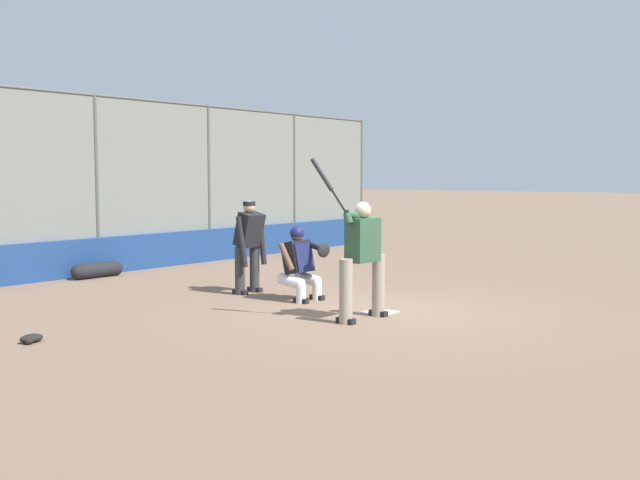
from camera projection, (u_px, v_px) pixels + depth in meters
The scene contains 10 objects.
ground_plane at pixel (380, 312), 11.21m from camera, with size 160.00×160.00×0.00m, color #7A604C.
home_plate_marker at pixel (380, 312), 11.21m from camera, with size 0.43×0.43×0.01m, color white.
backstop_fence at pixel (96, 180), 15.45m from camera, with size 18.89×0.08×3.72m.
padding_wall at pixel (101, 256), 15.53m from camera, with size 18.43×0.18×0.76m, color navy.
batter_at_plate at pixel (362, 256), 10.57m from camera, with size 1.06×0.67×2.30m.
catcher_behind_plate at pixel (301, 262), 12.24m from camera, with size 0.64×0.75×1.22m.
umpire_home at pixel (249, 244), 12.95m from camera, with size 0.66×0.41×1.61m.
spare_bat_by_padding at pixel (286, 256), 18.66m from camera, with size 0.71×0.59×0.07m.
fielding_glove_on_dirt at pixel (31, 339), 9.18m from camera, with size 0.30×0.22×0.11m.
equipment_bag_dugout_side at pixel (97, 270), 15.01m from camera, with size 1.17×0.30×0.30m.
Camera 1 is at (9.20, 6.23, 2.06)m, focal length 42.00 mm.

